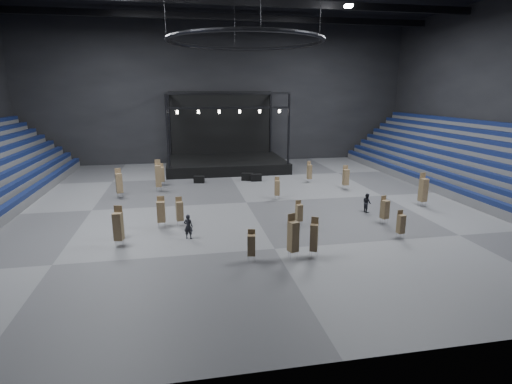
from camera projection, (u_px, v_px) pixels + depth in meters
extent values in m
plane|color=#555558|center=(246.00, 202.00, 34.04)|extent=(50.00, 50.00, 0.00)
cube|color=black|center=(220.00, 93.00, 51.83)|extent=(50.00, 0.20, 18.00)
cube|color=black|center=(360.00, 99.00, 11.82)|extent=(50.00, 0.20, 18.00)
cube|color=#0C1738|center=(13.00, 202.00, 30.54)|extent=(0.59, 40.00, 0.40)
cube|color=#4F4F52|center=(469.00, 187.00, 37.79)|extent=(7.20, 40.00, 0.75)
cube|color=#0C1738|center=(438.00, 183.00, 37.06)|extent=(0.59, 40.00, 0.40)
cube|color=#4F4F52|center=(474.00, 183.00, 37.78)|extent=(6.30, 40.00, 1.50)
cube|color=#0C1738|center=(448.00, 175.00, 37.04)|extent=(0.59, 40.00, 0.40)
cube|color=#4F4F52|center=(478.00, 179.00, 37.77)|extent=(5.40, 40.00, 2.25)
cube|color=#0C1738|center=(458.00, 166.00, 37.02)|extent=(0.59, 40.00, 0.40)
cube|color=#4F4F52|center=(483.00, 175.00, 37.76)|extent=(4.50, 40.00, 3.00)
cube|color=#0C1738|center=(467.00, 158.00, 36.99)|extent=(0.59, 40.00, 0.40)
cube|color=#4F4F52|center=(488.00, 171.00, 37.75)|extent=(3.60, 40.00, 3.75)
cube|color=#0C1738|center=(477.00, 150.00, 36.97)|extent=(0.59, 40.00, 0.40)
cube|color=#4F4F52|center=(493.00, 167.00, 37.74)|extent=(2.70, 40.00, 4.50)
cube|color=#0C1738|center=(487.00, 141.00, 36.95)|extent=(0.59, 40.00, 0.40)
cube|color=#4F4F52|center=(497.00, 163.00, 37.73)|extent=(1.80, 40.00, 5.25)
cube|color=#0C1738|center=(496.00, 133.00, 36.93)|extent=(0.59, 40.00, 0.40)
cube|color=#4F4F52|center=(502.00, 159.00, 37.72)|extent=(0.90, 40.00, 6.00)
cube|color=#0C1738|center=(506.00, 125.00, 36.91)|extent=(0.59, 40.00, 0.40)
cube|color=black|center=(226.00, 164.00, 48.65)|extent=(14.00, 10.00, 1.20)
cube|color=black|center=(221.00, 123.00, 52.10)|extent=(13.30, 0.30, 8.00)
cylinder|color=black|center=(168.00, 132.00, 41.98)|extent=(0.24, 0.24, 7.80)
cylinder|color=black|center=(169.00, 125.00, 50.74)|extent=(0.24, 0.24, 7.80)
cylinder|color=black|center=(289.00, 129.00, 44.35)|extent=(0.24, 0.24, 7.80)
cylinder|color=black|center=(271.00, 123.00, 53.12)|extent=(0.24, 0.24, 7.80)
cube|color=black|center=(229.00, 93.00, 42.21)|extent=(13.40, 0.25, 0.25)
cube|color=black|center=(220.00, 93.00, 50.97)|extent=(13.40, 0.25, 0.25)
cube|color=black|center=(229.00, 108.00, 42.58)|extent=(13.40, 0.20, 0.20)
cylinder|color=white|center=(177.00, 112.00, 41.69)|extent=(0.24, 0.24, 0.35)
cylinder|color=white|center=(198.00, 112.00, 42.08)|extent=(0.24, 0.24, 0.35)
cylinder|color=white|center=(219.00, 112.00, 42.48)|extent=(0.24, 0.24, 0.35)
cylinder|color=white|center=(240.00, 112.00, 42.87)|extent=(0.24, 0.24, 0.35)
cylinder|color=white|center=(260.00, 111.00, 43.27)|extent=(0.24, 0.24, 0.35)
cylinder|color=white|center=(279.00, 111.00, 43.67)|extent=(0.24, 0.24, 0.35)
torus|color=black|center=(245.00, 41.00, 30.85)|extent=(12.30, 12.30, 0.30)
cylinder|color=black|center=(321.00, 9.00, 31.31)|extent=(0.04, 0.04, 5.00)
cylinder|color=black|center=(235.00, 19.00, 35.95)|extent=(0.04, 0.04, 5.00)
cylinder|color=black|center=(164.00, 3.00, 29.15)|extent=(0.04, 0.04, 5.00)
cube|color=black|center=(233.00, 1.00, 36.48)|extent=(49.00, 0.35, 0.70)
cube|color=black|center=(223.00, 17.00, 44.10)|extent=(49.00, 0.35, 0.70)
cube|color=white|center=(349.00, 6.00, 35.57)|extent=(0.60, 0.60, 0.25)
cube|color=black|center=(199.00, 179.00, 41.24)|extent=(1.15, 0.74, 0.71)
cube|color=black|center=(256.00, 178.00, 42.06)|extent=(1.16, 0.63, 0.75)
cube|color=black|center=(247.00, 177.00, 42.39)|extent=(1.31, 0.94, 0.79)
cylinder|color=silver|center=(178.00, 224.00, 27.93)|extent=(0.03, 0.03, 0.39)
cylinder|color=silver|center=(178.00, 222.00, 28.29)|extent=(0.03, 0.03, 0.39)
cylinder|color=silver|center=(183.00, 224.00, 28.00)|extent=(0.03, 0.03, 0.39)
cylinder|color=silver|center=(183.00, 222.00, 28.35)|extent=(0.03, 0.03, 0.39)
cube|color=#8A6C4C|center=(180.00, 211.00, 27.93)|extent=(0.54, 0.54, 1.36)
cube|color=#8A6C4C|center=(179.00, 202.00, 27.95)|extent=(0.45, 0.13, 0.75)
cylinder|color=silver|center=(160.00, 184.00, 40.09)|extent=(0.03, 0.03, 0.38)
cylinder|color=silver|center=(161.00, 183.00, 40.44)|extent=(0.03, 0.03, 0.38)
cylinder|color=silver|center=(164.00, 184.00, 40.16)|extent=(0.03, 0.03, 0.38)
cylinder|color=silver|center=(164.00, 183.00, 40.50)|extent=(0.03, 0.03, 0.38)
cube|color=#8A6C4C|center=(162.00, 174.00, 40.07)|extent=(0.54, 0.54, 1.46)
cube|color=#8A6C4C|center=(161.00, 167.00, 40.07)|extent=(0.44, 0.14, 0.80)
cylinder|color=silver|center=(249.00, 260.00, 22.06)|extent=(0.03, 0.03, 0.36)
cylinder|color=silver|center=(248.00, 257.00, 22.39)|extent=(0.03, 0.03, 0.36)
cylinder|color=silver|center=(255.00, 259.00, 22.12)|extent=(0.03, 0.03, 0.36)
cylinder|color=silver|center=(254.00, 257.00, 22.45)|extent=(0.03, 0.03, 0.36)
cube|color=#8A6C4C|center=(251.00, 245.00, 22.07)|extent=(0.51, 0.51, 1.19)
cube|color=#8A6C4C|center=(251.00, 235.00, 22.11)|extent=(0.42, 0.14, 0.65)
cylinder|color=silver|center=(297.00, 224.00, 27.97)|extent=(0.03, 0.03, 0.35)
cylinder|color=silver|center=(296.00, 223.00, 28.28)|extent=(0.03, 0.03, 0.35)
cylinder|color=silver|center=(302.00, 224.00, 28.03)|extent=(0.03, 0.03, 0.35)
cylinder|color=silver|center=(300.00, 222.00, 28.34)|extent=(0.03, 0.03, 0.35)
cube|color=#8A6C4C|center=(299.00, 213.00, 27.97)|extent=(0.48, 0.48, 1.19)
cube|color=#8A6C4C|center=(298.00, 205.00, 27.99)|extent=(0.41, 0.11, 0.66)
cylinder|color=silver|center=(116.00, 245.00, 24.12)|extent=(0.03, 0.03, 0.43)
cylinder|color=silver|center=(117.00, 242.00, 24.51)|extent=(0.03, 0.03, 0.43)
cylinder|color=silver|center=(123.00, 244.00, 24.20)|extent=(0.03, 0.03, 0.43)
cylinder|color=silver|center=(124.00, 242.00, 24.59)|extent=(0.03, 0.03, 0.43)
cube|color=#8A6C4C|center=(118.00, 227.00, 24.09)|extent=(0.61, 0.61, 1.70)
cube|color=#8A6C4C|center=(118.00, 213.00, 24.11)|extent=(0.50, 0.16, 0.94)
cylinder|color=silver|center=(383.00, 222.00, 28.39)|extent=(0.03, 0.03, 0.39)
cylinder|color=silver|center=(380.00, 220.00, 28.74)|extent=(0.03, 0.03, 0.39)
cylinder|color=silver|center=(388.00, 221.00, 28.45)|extent=(0.03, 0.03, 0.39)
cylinder|color=silver|center=(385.00, 220.00, 28.81)|extent=(0.03, 0.03, 0.39)
cube|color=#8A6C4C|center=(385.00, 209.00, 28.39)|extent=(0.59, 0.59, 1.32)
cube|color=#8A6C4C|center=(383.00, 200.00, 28.41)|extent=(0.45, 0.19, 0.73)
cylinder|color=silver|center=(276.00, 198.00, 34.84)|extent=(0.03, 0.03, 0.37)
cylinder|color=silver|center=(275.00, 197.00, 35.17)|extent=(0.03, 0.03, 0.37)
cylinder|color=silver|center=(279.00, 198.00, 34.90)|extent=(0.03, 0.03, 0.37)
cylinder|color=silver|center=(278.00, 197.00, 35.23)|extent=(0.03, 0.03, 0.37)
cube|color=#8A6C4C|center=(277.00, 188.00, 34.83)|extent=(0.50, 0.50, 1.31)
cube|color=#8A6C4C|center=(277.00, 181.00, 34.86)|extent=(0.42, 0.12, 0.72)
cylinder|color=silver|center=(344.00, 188.00, 38.36)|extent=(0.03, 0.03, 0.43)
cylinder|color=silver|center=(342.00, 187.00, 38.75)|extent=(0.03, 0.03, 0.43)
cylinder|color=silver|center=(348.00, 187.00, 38.43)|extent=(0.03, 0.03, 0.43)
cylinder|color=silver|center=(346.00, 186.00, 38.82)|extent=(0.03, 0.03, 0.43)
cube|color=#8A6C4C|center=(346.00, 177.00, 38.35)|extent=(0.53, 0.53, 1.53)
cube|color=#8A6C4C|center=(345.00, 169.00, 38.38)|extent=(0.49, 0.08, 0.84)
cylinder|color=silver|center=(399.00, 237.00, 25.58)|extent=(0.03, 0.03, 0.34)
cylinder|color=silver|center=(396.00, 235.00, 25.89)|extent=(0.03, 0.03, 0.34)
cylinder|color=silver|center=(404.00, 236.00, 25.64)|extent=(0.03, 0.03, 0.34)
cylinder|color=silver|center=(401.00, 234.00, 25.95)|extent=(0.03, 0.03, 0.34)
cube|color=#8A6C4C|center=(401.00, 224.00, 25.57)|extent=(0.46, 0.46, 1.22)
cube|color=#8A6C4C|center=(400.00, 215.00, 25.59)|extent=(0.40, 0.10, 0.67)
cylinder|color=silver|center=(157.00, 190.00, 37.56)|extent=(0.03, 0.03, 0.45)
cylinder|color=silver|center=(157.00, 188.00, 37.97)|extent=(0.03, 0.03, 0.45)
cylinder|color=silver|center=(161.00, 189.00, 37.64)|extent=(0.03, 0.03, 0.45)
cylinder|color=silver|center=(161.00, 188.00, 38.05)|extent=(0.03, 0.03, 0.45)
cube|color=#8A6C4C|center=(158.00, 176.00, 37.50)|extent=(0.56, 0.56, 2.05)
cube|color=#8A6C4C|center=(158.00, 165.00, 37.47)|extent=(0.52, 0.08, 1.13)
cylinder|color=silver|center=(290.00, 256.00, 22.45)|extent=(0.03, 0.03, 0.42)
cylinder|color=silver|center=(288.00, 253.00, 22.83)|extent=(0.03, 0.03, 0.42)
cylinder|color=silver|center=(297.00, 256.00, 22.53)|extent=(0.03, 0.03, 0.42)
cylinder|color=silver|center=(295.00, 253.00, 22.90)|extent=(0.03, 0.03, 0.42)
cube|color=#8A6C4C|center=(293.00, 237.00, 22.41)|extent=(0.64, 0.64, 1.75)
cube|color=#8A6C4C|center=(291.00, 222.00, 22.39)|extent=(0.47, 0.22, 0.96)
cylinder|color=silver|center=(159.00, 226.00, 27.45)|extent=(0.03, 0.03, 0.44)
cylinder|color=silver|center=(159.00, 224.00, 27.85)|extent=(0.03, 0.03, 0.44)
cylinder|color=silver|center=(165.00, 225.00, 27.53)|extent=(0.03, 0.03, 0.44)
cylinder|color=silver|center=(165.00, 224.00, 27.93)|extent=(0.03, 0.03, 0.44)
cube|color=#8A6C4C|center=(161.00, 212.00, 27.46)|extent=(0.55, 0.55, 1.44)
cube|color=#8A6C4C|center=(161.00, 201.00, 27.51)|extent=(0.51, 0.09, 0.79)
cylinder|color=silver|center=(308.00, 181.00, 41.44)|extent=(0.03, 0.03, 0.35)
cylinder|color=silver|center=(307.00, 180.00, 41.75)|extent=(0.03, 0.03, 0.35)
cylinder|color=silver|center=(311.00, 181.00, 41.50)|extent=(0.03, 0.03, 0.35)
cylinder|color=silver|center=(310.00, 180.00, 41.81)|extent=(0.03, 0.03, 0.35)
cube|color=#8A6C4C|center=(309.00, 172.00, 41.40)|extent=(0.48, 0.48, 1.49)
cube|color=#8A6C4C|center=(309.00, 165.00, 41.39)|extent=(0.40, 0.12, 0.82)
cylinder|color=silver|center=(421.00, 205.00, 32.56)|extent=(0.03, 0.03, 0.45)
cylinder|color=silver|center=(418.00, 203.00, 32.97)|extent=(0.03, 0.03, 0.45)
cylinder|color=silver|center=(426.00, 204.00, 32.63)|extent=(0.03, 0.03, 0.45)
cylinder|color=silver|center=(423.00, 203.00, 33.04)|extent=(0.03, 0.03, 0.45)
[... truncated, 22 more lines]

